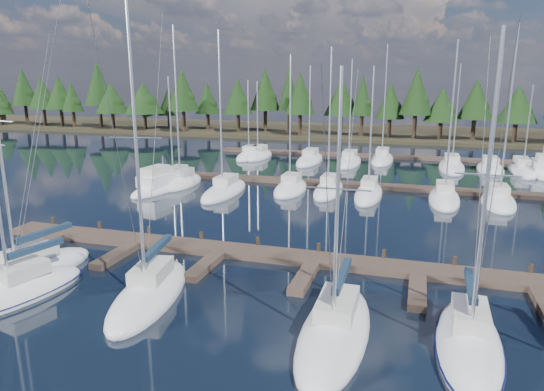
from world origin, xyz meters
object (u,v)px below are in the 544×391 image
(front_sailboat_1, at_px, (18,291))
(front_sailboat_3, at_px, (335,331))
(motor_yacht_right, at_px, (542,171))
(front_sailboat_0, at_px, (25,273))
(front_sailboat_4, at_px, (469,342))
(motor_yacht_left, at_px, (159,186))
(main_dock, at_px, (313,263))
(front_sailboat_2, at_px, (150,293))

(front_sailboat_1, bearing_deg, front_sailboat_3, 2.70)
(front_sailboat_1, height_order, motor_yacht_right, front_sailboat_1)
(front_sailboat_0, height_order, front_sailboat_4, front_sailboat_0)
(front_sailboat_4, relative_size, motor_yacht_left, 1.60)
(main_dock, height_order, front_sailboat_0, front_sailboat_0)
(front_sailboat_0, height_order, front_sailboat_3, front_sailboat_0)
(front_sailboat_1, xyz_separation_m, motor_yacht_right, (33.02, 43.63, 0.15))
(front_sailboat_1, relative_size, front_sailboat_2, 0.96)
(main_dock, relative_size, front_sailboat_1, 3.05)
(main_dock, height_order, motor_yacht_right, motor_yacht_right)
(front_sailboat_1, bearing_deg, motor_yacht_left, 102.78)
(front_sailboat_0, distance_m, motor_yacht_right, 54.04)
(front_sailboat_3, relative_size, motor_yacht_right, 1.49)
(main_dock, height_order, front_sailboat_3, front_sailboat_3)
(front_sailboat_1, distance_m, motor_yacht_right, 54.72)
(front_sailboat_3, xyz_separation_m, motor_yacht_right, (16.80, 42.87, 0.17))
(motor_yacht_left, relative_size, motor_yacht_right, 1.03)
(main_dock, relative_size, front_sailboat_3, 3.62)
(front_sailboat_1, xyz_separation_m, front_sailboat_2, (6.58, 1.77, 0.00))
(front_sailboat_0, xyz_separation_m, front_sailboat_1, (1.48, -2.04, -0.01))
(main_dock, distance_m, front_sailboat_0, 16.38)
(front_sailboat_3, relative_size, motor_yacht_left, 1.44)
(front_sailboat_0, bearing_deg, main_dock, 23.02)
(motor_yacht_right, bearing_deg, front_sailboat_4, -105.06)
(front_sailboat_1, height_order, front_sailboat_3, front_sailboat_1)
(front_sailboat_2, bearing_deg, main_dock, 43.55)
(front_sailboat_0, distance_m, front_sailboat_1, 2.52)
(front_sailboat_4, xyz_separation_m, motor_yacht_right, (11.35, 42.18, 0.16))
(front_sailboat_4, distance_m, motor_yacht_right, 43.68)
(main_dock, distance_m, motor_yacht_left, 24.30)
(front_sailboat_2, xyz_separation_m, motor_yacht_left, (-11.94, 21.88, 0.16))
(front_sailboat_3, height_order, motor_yacht_left, front_sailboat_3)
(front_sailboat_1, bearing_deg, front_sailboat_2, 15.06)
(front_sailboat_2, distance_m, motor_yacht_right, 49.52)
(main_dock, relative_size, motor_yacht_left, 5.21)
(front_sailboat_4, height_order, motor_yacht_left, front_sailboat_4)
(front_sailboat_0, height_order, motor_yacht_left, front_sailboat_0)
(motor_yacht_left, bearing_deg, main_dock, -38.73)
(motor_yacht_left, distance_m, motor_yacht_right, 43.28)
(front_sailboat_0, relative_size, front_sailboat_2, 1.07)
(front_sailboat_3, bearing_deg, front_sailboat_2, 174.06)
(front_sailboat_0, relative_size, motor_yacht_left, 1.89)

